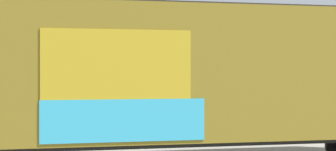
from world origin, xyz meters
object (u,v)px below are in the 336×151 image
object	(u,v)px
parked_car_white	(74,125)
freight_car	(192,76)
flagpole	(97,20)
parked_car_tan	(208,120)
parked_car_silver	(315,117)

from	to	relation	value
parked_car_white	freight_car	bearing A→B (deg)	-59.67
flagpole	parked_car_tan	xyz separation A→B (m)	(4.01, -7.71, -5.03)
flagpole	parked_car_tan	world-z (taller)	flagpole
freight_car	flagpole	distance (m)	13.71
flagpole	parked_car_white	world-z (taller)	flagpole
flagpole	parked_car_silver	bearing A→B (deg)	-39.33
flagpole	parked_car_silver	world-z (taller)	flagpole
freight_car	parked_car_white	distance (m)	6.72
freight_car	parked_car_silver	xyz separation A→B (m)	(7.55, 5.69, -1.93)
freight_car	flagpole	xyz separation A→B (m)	(-1.67, 13.25, 3.11)
parked_car_silver	flagpole	bearing A→B (deg)	140.67
freight_car	flagpole	bearing A→B (deg)	97.18
freight_car	parked_car_tan	xyz separation A→B (m)	(2.34, 5.53, -1.92)
flagpole	parked_car_silver	distance (m)	12.94
flagpole	parked_car_silver	size ratio (longest dim) A/B	2.19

